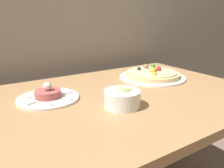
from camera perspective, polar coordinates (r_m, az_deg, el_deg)
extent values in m
cube|color=#AD7F51|center=(0.95, 0.07, -4.13)|extent=(1.34, 0.86, 0.03)
cylinder|color=#AD7F51|center=(1.71, 10.79, -7.79)|extent=(0.06, 0.06, 0.70)
cylinder|color=white|center=(1.25, 10.44, 1.81)|extent=(0.37, 0.37, 0.01)
cylinder|color=#E5C17F|center=(1.24, 10.48, 2.51)|extent=(0.30, 0.30, 0.02)
cylinder|color=beige|center=(1.24, 10.52, 3.15)|extent=(0.26, 0.26, 0.01)
sphere|color=black|center=(1.26, 7.07, 3.96)|extent=(0.02, 0.02, 0.02)
sphere|color=#B22D23|center=(1.26, 12.07, 3.83)|extent=(0.03, 0.03, 0.03)
sphere|color=gold|center=(1.21, 10.64, 3.48)|extent=(0.03, 0.03, 0.03)
sphere|color=gold|center=(1.16, 11.11, 2.66)|extent=(0.02, 0.02, 0.02)
sphere|color=#997047|center=(1.30, 8.87, 4.49)|extent=(0.03, 0.03, 0.03)
sphere|color=#B22D23|center=(1.21, 10.97, 3.40)|extent=(0.03, 0.03, 0.03)
sphere|color=#387F33|center=(1.33, 10.67, 4.57)|extent=(0.03, 0.03, 0.03)
cylinder|color=white|center=(0.95, -16.29, -3.56)|extent=(0.25, 0.25, 0.01)
cylinder|color=#B2514C|center=(0.94, -16.39, -2.44)|extent=(0.11, 0.11, 0.03)
sphere|color=silver|center=(0.93, -16.55, -0.57)|extent=(0.04, 0.04, 0.04)
cube|color=white|center=(0.97, -11.24, -2.18)|extent=(0.04, 0.02, 0.01)
cube|color=white|center=(1.02, -14.46, -1.39)|extent=(0.04, 0.04, 0.01)
cube|color=white|center=(1.02, -18.83, -1.83)|extent=(0.02, 0.04, 0.01)
cube|color=white|center=(0.96, -21.62, -3.23)|extent=(0.04, 0.03, 0.01)
cube|color=white|center=(0.89, -20.60, -4.74)|extent=(0.04, 0.03, 0.01)
cube|color=white|center=(0.86, -15.91, -5.07)|extent=(0.02, 0.04, 0.01)
cube|color=white|center=(0.90, -11.59, -3.82)|extent=(0.04, 0.04, 0.01)
cylinder|color=white|center=(0.83, 2.68, -3.83)|extent=(0.14, 0.14, 0.06)
sphere|color=#B7BC70|center=(0.81, 2.80, -2.17)|extent=(0.04, 0.04, 0.04)
sphere|color=#B7BC70|center=(0.82, 1.79, -2.00)|extent=(0.03, 0.03, 0.03)
sphere|color=#B7BC70|center=(0.82, 3.14, -2.05)|extent=(0.03, 0.03, 0.03)
sphere|color=#A3B25B|center=(0.81, 3.50, -2.29)|extent=(0.03, 0.03, 0.03)
sphere|color=#A3B25B|center=(0.83, 4.35, -1.95)|extent=(0.03, 0.03, 0.03)
sphere|color=#8EA34C|center=(0.84, 2.27, -1.54)|extent=(0.03, 0.03, 0.03)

